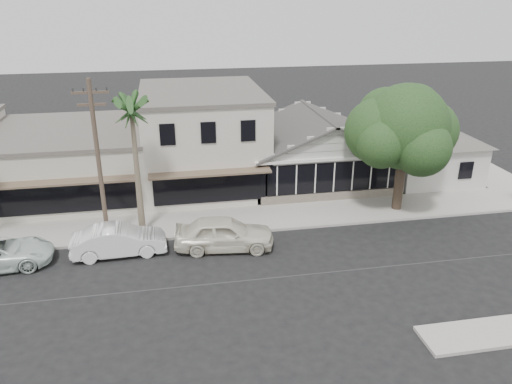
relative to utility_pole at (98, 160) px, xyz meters
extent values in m
plane|color=black|center=(9.00, -5.20, -4.79)|extent=(140.00, 140.00, 0.00)
cube|color=#9E9991|center=(1.00, 1.55, -4.71)|extent=(90.00, 3.50, 0.15)
cube|color=silver|center=(14.00, 7.30, -3.29)|extent=(10.00, 8.00, 3.00)
cube|color=black|center=(14.00, 3.24, -3.04)|extent=(8.80, 0.10, 2.00)
cube|color=#60564C|center=(14.00, 3.25, -4.44)|extent=(9.60, 0.18, 0.70)
cube|color=silver|center=(22.20, 6.30, -3.29)|extent=(6.00, 6.00, 3.00)
cube|color=beige|center=(6.00, 8.30, -1.54)|extent=(8.00, 10.00, 6.50)
cube|color=#BCB9A9|center=(-3.00, 8.30, -2.69)|extent=(10.00, 10.00, 4.20)
cylinder|color=brown|center=(0.00, 0.00, -0.29)|extent=(0.24, 0.24, 9.00)
cube|color=brown|center=(0.00, 0.00, 3.51)|extent=(1.80, 0.12, 0.12)
cube|color=brown|center=(0.00, 0.00, 2.91)|extent=(1.40, 0.12, 0.12)
imported|color=silver|center=(6.22, -1.78, -3.89)|extent=(5.50, 2.76, 1.80)
imported|color=white|center=(0.72, -1.41, -3.99)|extent=(4.93, 1.92, 1.60)
cylinder|color=#4A3B2D|center=(17.55, 1.24, -3.21)|extent=(0.59, 0.59, 3.16)
sphere|color=black|center=(17.55, 1.24, 0.64)|extent=(5.13, 5.13, 5.13)
sphere|color=black|center=(19.33, 1.83, 0.15)|extent=(3.75, 3.75, 3.75)
sphere|color=black|center=(15.97, 1.63, 0.35)|extent=(3.95, 3.95, 3.95)
sphere|color=black|center=(17.95, -0.24, -0.25)|extent=(3.36, 3.36, 3.36)
sphere|color=black|center=(16.96, 2.82, 0.94)|extent=(3.55, 3.55, 3.55)
sphere|color=black|center=(18.74, 2.62, 1.33)|extent=(3.16, 3.16, 3.16)
sphere|color=black|center=(15.77, 0.45, -0.05)|extent=(2.96, 2.96, 2.96)
cone|color=#726651|center=(1.85, 0.66, -1.26)|extent=(0.39, 0.39, 7.05)
camera|label=1|loc=(3.57, -25.54, 8.16)|focal=35.00mm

